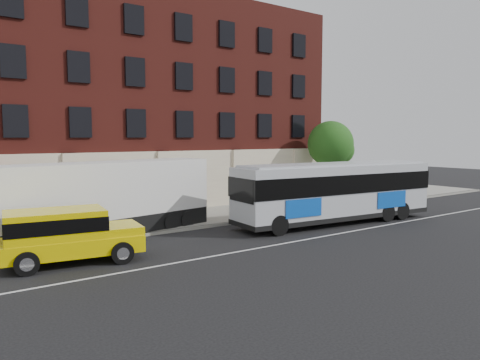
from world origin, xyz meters
TOP-DOWN VIEW (x-y plane):
  - ground at (0.00, 0.00)m, footprint 120.00×120.00m
  - sidewalk at (0.00, 9.00)m, footprint 60.00×6.00m
  - kerb at (0.00, 6.00)m, footprint 60.00×0.25m
  - lane_line at (0.00, 0.50)m, footprint 60.00×0.12m
  - building at (-0.01, 16.92)m, footprint 30.00×12.10m
  - sign_pole at (-8.50, 6.15)m, footprint 0.30×0.20m
  - street_tree at (13.54, 9.48)m, footprint 3.60×3.60m
  - city_bus at (6.73, 2.74)m, footprint 13.21×4.05m
  - yellow_suv at (-8.75, 3.05)m, footprint 5.90×3.17m
  - shipping_container at (-5.54, 7.00)m, footprint 11.73×4.30m

SIDE VIEW (x-z plane):
  - ground at x=0.00m, z-range 0.00..0.00m
  - lane_line at x=0.00m, z-range 0.00..0.01m
  - sidewalk at x=0.00m, z-range 0.00..0.15m
  - kerb at x=0.00m, z-range 0.00..0.15m
  - yellow_suv at x=-8.75m, z-range 0.16..2.36m
  - sign_pole at x=-8.50m, z-range 0.20..2.70m
  - shipping_container at x=-5.54m, z-range -0.02..3.81m
  - city_bus at x=6.73m, z-range 0.18..3.75m
  - street_tree at x=13.54m, z-range 1.31..7.51m
  - building at x=-0.01m, z-range 0.08..15.08m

